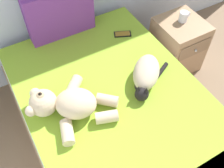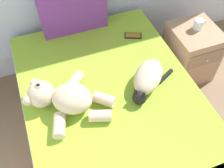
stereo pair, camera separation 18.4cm
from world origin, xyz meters
The scene contains 7 objects.
bed centered at (1.28, 3.51, 0.27)m, with size 1.30×1.94×0.54m.
patterned_cushion centered at (1.23, 4.38, 0.75)m, with size 0.57×0.15×0.42m.
cat centered at (1.55, 3.56, 0.61)m, with size 0.42×0.38×0.15m.
teddy_bear centered at (0.94, 3.59, 0.62)m, with size 0.61×0.49×0.20m.
cell_phone centered at (1.67, 4.10, 0.54)m, with size 0.16×0.12×0.01m.
nightstand centered at (2.23, 3.95, 0.27)m, with size 0.41×0.46×0.54m.
mug centered at (2.25, 3.98, 0.59)m, with size 0.12×0.08×0.09m.
Camera 2 is at (0.89, 2.52, 2.05)m, focal length 41.75 mm.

